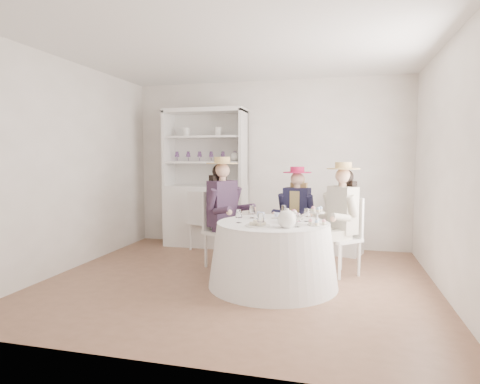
# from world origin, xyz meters

# --- Properties ---
(ground) EXTENTS (4.50, 4.50, 0.00)m
(ground) POSITION_xyz_m (0.00, 0.00, 0.00)
(ground) COLOR brown
(ground) RESTS_ON ground
(ceiling) EXTENTS (4.50, 4.50, 0.00)m
(ceiling) POSITION_xyz_m (0.00, 0.00, 2.70)
(ceiling) COLOR white
(ceiling) RESTS_ON wall_back
(wall_back) EXTENTS (4.50, 0.00, 4.50)m
(wall_back) POSITION_xyz_m (0.00, 2.00, 1.35)
(wall_back) COLOR silver
(wall_back) RESTS_ON ground
(wall_front) EXTENTS (4.50, 0.00, 4.50)m
(wall_front) POSITION_xyz_m (0.00, -2.00, 1.35)
(wall_front) COLOR silver
(wall_front) RESTS_ON ground
(wall_left) EXTENTS (0.00, 4.50, 4.50)m
(wall_left) POSITION_xyz_m (-2.25, 0.00, 1.35)
(wall_left) COLOR silver
(wall_left) RESTS_ON ground
(wall_right) EXTENTS (0.00, 4.50, 4.50)m
(wall_right) POSITION_xyz_m (2.25, 0.00, 1.35)
(wall_right) COLOR silver
(wall_right) RESTS_ON ground
(tea_table) EXTENTS (1.47, 1.47, 0.73)m
(tea_table) POSITION_xyz_m (0.43, -0.07, 0.36)
(tea_table) COLOR white
(tea_table) RESTS_ON ground
(hutch) EXTENTS (1.53, 1.01, 2.24)m
(hutch) POSITION_xyz_m (-0.98, 1.73, 0.80)
(hutch) COLOR silver
(hutch) RESTS_ON ground
(side_table) EXTENTS (0.53, 0.53, 0.64)m
(side_table) POSITION_xyz_m (1.27, 1.65, 0.32)
(side_table) COLOR silver
(side_table) RESTS_ON ground
(hatbox) EXTENTS (0.30, 0.30, 0.28)m
(hatbox) POSITION_xyz_m (1.27, 1.65, 0.79)
(hatbox) COLOR black
(hatbox) RESTS_ON side_table
(guest_left) EXTENTS (0.63, 0.57, 1.47)m
(guest_left) POSITION_xyz_m (-0.33, 0.52, 0.83)
(guest_left) COLOR silver
(guest_left) RESTS_ON ground
(guest_mid) EXTENTS (0.50, 0.53, 1.34)m
(guest_mid) POSITION_xyz_m (0.59, 0.88, 0.76)
(guest_mid) COLOR silver
(guest_mid) RESTS_ON ground
(guest_right) EXTENTS (0.60, 0.59, 1.40)m
(guest_right) POSITION_xyz_m (1.17, 0.54, 0.79)
(guest_right) COLOR silver
(guest_right) RESTS_ON ground
(spare_chair) EXTENTS (0.49, 0.49, 0.93)m
(spare_chair) POSITION_xyz_m (-0.95, 1.38, 0.50)
(spare_chair) COLOR silver
(spare_chair) RESTS_ON ground
(teacup_a) EXTENTS (0.12, 0.12, 0.08)m
(teacup_a) POSITION_xyz_m (0.25, 0.13, 0.77)
(teacup_a) COLOR white
(teacup_a) RESTS_ON tea_table
(teacup_b) EXTENTS (0.08, 0.08, 0.06)m
(teacup_b) POSITION_xyz_m (0.43, 0.20, 0.76)
(teacup_b) COLOR white
(teacup_b) RESTS_ON tea_table
(teacup_c) EXTENTS (0.08, 0.08, 0.06)m
(teacup_c) POSITION_xyz_m (0.66, 0.05, 0.76)
(teacup_c) COLOR white
(teacup_c) RESTS_ON tea_table
(flower_bowl) EXTENTS (0.30, 0.30, 0.06)m
(flower_bowl) POSITION_xyz_m (0.64, -0.09, 0.76)
(flower_bowl) COLOR white
(flower_bowl) RESTS_ON tea_table
(flower_arrangement) EXTENTS (0.18, 0.17, 0.06)m
(flower_arrangement) POSITION_xyz_m (0.64, -0.05, 0.81)
(flower_arrangement) COLOR #CA658B
(flower_arrangement) RESTS_ON tea_table
(table_teapot) EXTENTS (0.28, 0.20, 0.21)m
(table_teapot) POSITION_xyz_m (0.63, -0.38, 0.82)
(table_teapot) COLOR white
(table_teapot) RESTS_ON tea_table
(sandwich_plate) EXTENTS (0.26, 0.26, 0.06)m
(sandwich_plate) POSITION_xyz_m (0.31, -0.36, 0.75)
(sandwich_plate) COLOR white
(sandwich_plate) RESTS_ON tea_table
(cupcake_stand) EXTENTS (0.21, 0.21, 0.20)m
(cupcake_stand) POSITION_xyz_m (0.92, -0.16, 0.80)
(cupcake_stand) COLOR white
(cupcake_stand) RESTS_ON tea_table
(stemware_set) EXTENTS (0.81, 0.85, 0.15)m
(stemware_set) POSITION_xyz_m (0.43, -0.07, 0.81)
(stemware_set) COLOR white
(stemware_set) RESTS_ON tea_table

